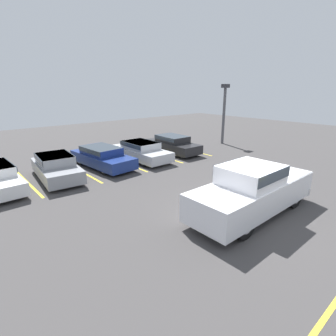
# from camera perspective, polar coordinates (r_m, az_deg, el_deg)

# --- Properties ---
(ground_plane) EXTENTS (60.00, 60.00, 0.00)m
(ground_plane) POSITION_cam_1_polar(r_m,az_deg,el_deg) (10.27, 17.53, -10.55)
(ground_plane) COLOR #423F3F
(stall_stripe_b) EXTENTS (0.12, 4.89, 0.01)m
(stall_stripe_b) POSITION_cam_1_polar(r_m,az_deg,el_deg) (15.01, -28.09, -2.96)
(stall_stripe_b) COLOR yellow
(stall_stripe_b) RESTS_ON ground_plane
(stall_stripe_c) EXTENTS (0.12, 4.89, 0.01)m
(stall_stripe_c) POSITION_cam_1_polar(r_m,az_deg,el_deg) (15.79, -18.14, -0.83)
(stall_stripe_c) COLOR yellow
(stall_stripe_c) RESTS_ON ground_plane
(stall_stripe_d) EXTENTS (0.12, 4.89, 0.01)m
(stall_stripe_d) POSITION_cam_1_polar(r_m,az_deg,el_deg) (17.01, -9.38, 1.07)
(stall_stripe_d) COLOR yellow
(stall_stripe_d) RESTS_ON ground_plane
(stall_stripe_e) EXTENTS (0.12, 4.89, 0.01)m
(stall_stripe_e) POSITION_cam_1_polar(r_m,az_deg,el_deg) (18.58, -1.94, 2.66)
(stall_stripe_e) COLOR yellow
(stall_stripe_e) RESTS_ON ground_plane
(stall_stripe_f) EXTENTS (0.12, 4.89, 0.01)m
(stall_stripe_f) POSITION_cam_1_polar(r_m,az_deg,el_deg) (20.43, 4.27, 3.95)
(stall_stripe_f) COLOR yellow
(stall_stripe_f) RESTS_ON ground_plane
(pickup_truck) EXTENTS (5.83, 1.96, 1.96)m
(pickup_truck) POSITION_cam_1_polar(r_m,az_deg,el_deg) (10.36, 18.13, -4.45)
(pickup_truck) COLOR silver
(pickup_truck) RESTS_ON ground_plane
(parked_sedan_b) EXTENTS (2.16, 4.45, 1.29)m
(parked_sedan_b) POSITION_cam_1_polar(r_m,az_deg,el_deg) (14.95, -23.21, 0.36)
(parked_sedan_b) COLOR gray
(parked_sedan_b) RESTS_ON ground_plane
(parked_sedan_c) EXTENTS (2.14, 4.82, 1.24)m
(parked_sedan_c) POSITION_cam_1_polar(r_m,az_deg,el_deg) (16.32, -14.15, 2.49)
(parked_sedan_c) COLOR navy
(parked_sedan_c) RESTS_ON ground_plane
(parked_sedan_d) EXTENTS (1.84, 4.64, 1.22)m
(parked_sedan_d) POSITION_cam_1_polar(r_m,az_deg,el_deg) (17.50, -5.87, 3.86)
(parked_sedan_d) COLOR #B7BABF
(parked_sedan_d) RESTS_ON ground_plane
(parked_sedan_e) EXTENTS (1.90, 4.54, 1.27)m
(parked_sedan_e) POSITION_cam_1_polar(r_m,az_deg,el_deg) (19.42, 1.06, 5.33)
(parked_sedan_e) COLOR #232326
(parked_sedan_e) RESTS_ON ground_plane
(light_post) EXTENTS (0.70, 0.36, 4.92)m
(light_post) POSITION_cam_1_polar(r_m,az_deg,el_deg) (22.94, 12.12, 12.37)
(light_post) COLOR #515156
(light_post) RESTS_ON ground_plane
(wheel_stop_curb) EXTENTS (1.70, 0.20, 0.14)m
(wheel_stop_curb) POSITION_cam_1_polar(r_m,az_deg,el_deg) (19.67, -14.16, 3.15)
(wheel_stop_curb) COLOR #B7B2A8
(wheel_stop_curb) RESTS_ON ground_plane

